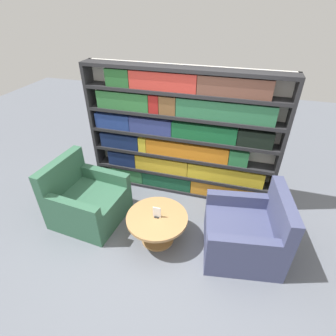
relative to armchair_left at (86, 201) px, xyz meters
The scene contains 6 objects.
ground_plane 1.26m from the armchair_left, 16.92° to the right, with size 14.00×14.00×0.00m, color slate.
bookshelf 1.74m from the armchair_left, 42.34° to the left, with size 2.98×0.30×2.07m.
armchair_left is the anchor object (origin of this frame).
armchair_right 2.31m from the armchair_left, ahead, with size 1.08×1.05×0.94m.
coffee_table 1.16m from the armchair_left, ahead, with size 0.82×0.82×0.43m.
table_sign 1.18m from the armchair_left, ahead, with size 0.11×0.06×0.16m.
Camera 1 is at (0.83, -2.15, 2.89)m, focal length 28.00 mm.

